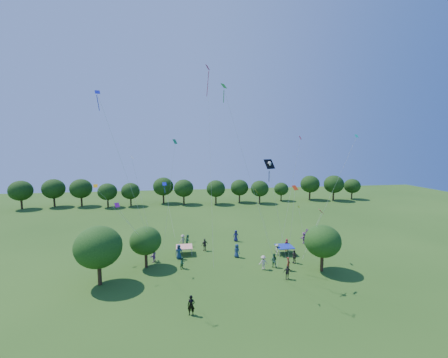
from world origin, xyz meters
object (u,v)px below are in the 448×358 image
Objects in this scene: near_tree_east at (323,241)px; near_tree_north at (146,241)px; tent_red_stripe at (184,247)px; red_high_kite at (209,103)px; near_tree_west at (98,247)px; man_in_black at (191,305)px; pirate_kite at (270,166)px; tent_blue at (285,246)px.

near_tree_north is at bearing 167.92° from near_tree_east.
near_tree_north is 6.38m from tent_red_stripe.
near_tree_west is at bearing -160.18° from red_high_kite.
man_in_black reaches higher than tent_red_stripe.
man_in_black is at bearing -38.03° from near_tree_west.
near_tree_east is at bearing 33.23° from man_in_black.
near_tree_west is 0.53× the size of pirate_kite.
tent_red_stripe and tent_blue have the same top height.
pirate_kite is (-4.67, -7.46, 11.63)m from tent_blue.
near_tree_north is at bearing 123.22° from man_in_black.
tent_blue is 14.59m from pirate_kite.
near_tree_north is 17.52m from pirate_kite.
pirate_kite is at bearing -122.05° from tent_blue.
near_tree_east is 0.24× the size of red_high_kite.
near_tree_east is 21.30m from red_high_kite.
near_tree_east is at bearing -1.05° from near_tree_west.
tent_red_stripe is 13.75m from tent_blue.
pirate_kite is (-7.05, -1.41, 9.02)m from near_tree_east.
near_tree_west reaches higher than near_tree_north.
tent_red_stripe is 1.23× the size of man_in_black.
red_high_kite reaches higher than near_tree_north.
near_tree_east is at bearing -68.53° from tent_blue.
near_tree_east is 17.40m from man_in_black.
near_tree_north is (4.45, 3.96, -0.82)m from near_tree_west.
tent_red_stripe is 14.95m from man_in_black.
near_tree_west is 20.48m from red_high_kite.
red_high_kite is (-10.46, -1.16, 18.88)m from tent_blue.
pirate_kite is at bearing 41.79° from man_in_black.
pirate_kite is 0.52× the size of red_high_kite.
near_tree_east reaches higher than tent_red_stripe.
near_tree_east is 7.01m from tent_blue.
tent_blue is (13.60, -2.02, 0.00)m from tent_red_stripe.
man_in_black is 0.08× the size of red_high_kite.
red_high_kite reaches higher than near_tree_west.
pirate_kite is (18.07, -1.87, 8.52)m from near_tree_west.
near_tree_west is 2.90× the size of tent_red_stripe.
pirate_kite reaches higher than tent_blue.
near_tree_east is 2.52× the size of tent_red_stripe.
tent_red_stripe is at bearing 39.75° from near_tree_west.
near_tree_west is at bearing 178.95° from near_tree_east.
near_tree_north is 2.83× the size of man_in_black.
tent_red_stripe is (-15.98, 8.07, -2.61)m from near_tree_east.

